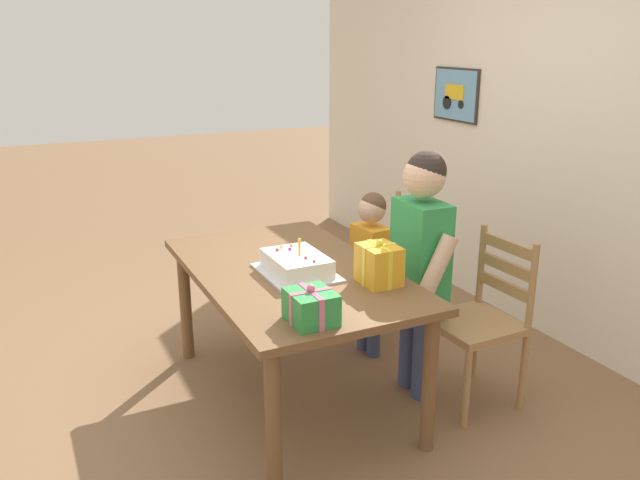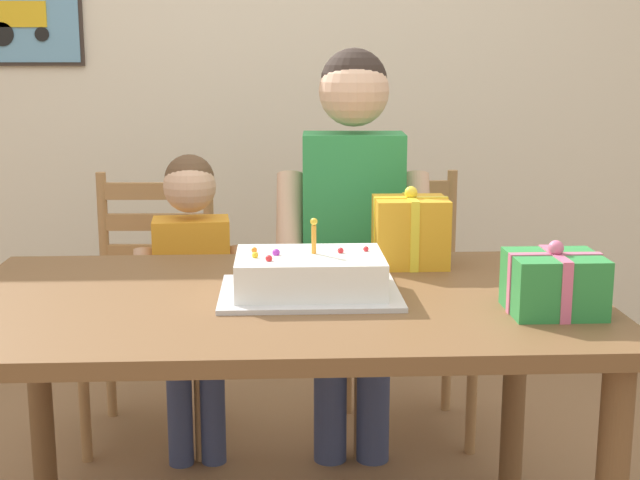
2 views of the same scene
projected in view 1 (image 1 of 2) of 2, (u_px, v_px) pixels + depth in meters
ground_plane at (293, 396)px, 3.55m from camera, size 20.00×20.00×0.00m
back_wall at (570, 138)px, 3.94m from camera, size 6.40×0.11×2.60m
dining_table at (291, 286)px, 3.35m from camera, size 1.58×0.94×0.75m
birthday_cake at (296, 265)px, 3.25m from camera, size 0.44×0.34×0.19m
gift_box_red_large at (379, 265)px, 3.11m from camera, size 0.21×0.17×0.23m
gift_box_beside_cake at (311, 307)px, 2.69m from camera, size 0.21×0.19×0.17m
chair_left at (391, 267)px, 4.17m from camera, size 0.44×0.44×0.92m
chair_right at (481, 319)px, 3.40m from camera, size 0.43×0.43×0.92m
child_older at (420, 251)px, 3.37m from camera, size 0.50×0.28×1.35m
child_younger at (370, 258)px, 3.87m from camera, size 0.38×0.22×1.03m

